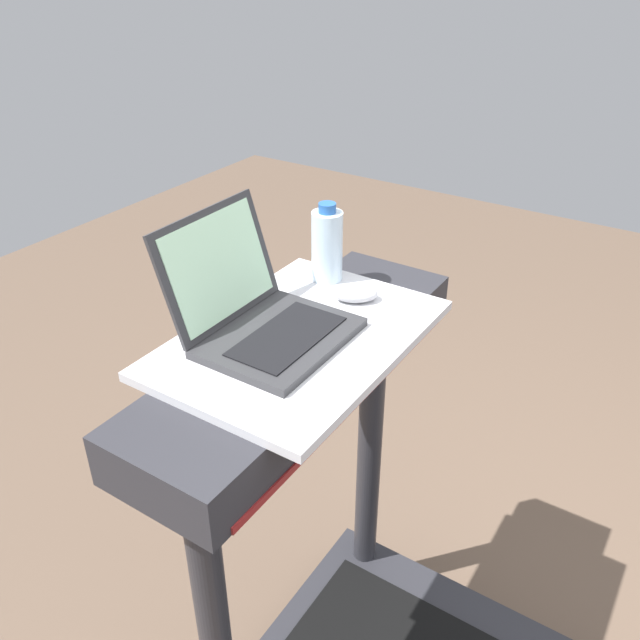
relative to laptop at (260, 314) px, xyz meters
name	(u,v)px	position (x,y,z in m)	size (l,w,h in m)	color
desk_board	(300,338)	(0.05, -0.07, -0.06)	(0.61, 0.42, 0.02)	silver
laptop	(260,314)	(0.00, 0.00, 0.00)	(0.30, 0.31, 0.24)	#2D2D30
computer_mouse	(356,294)	(0.23, -0.09, -0.03)	(0.06, 0.10, 0.03)	#B2B2B7
water_bottle	(327,245)	(0.29, 0.02, 0.04)	(0.07, 0.07, 0.19)	silver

